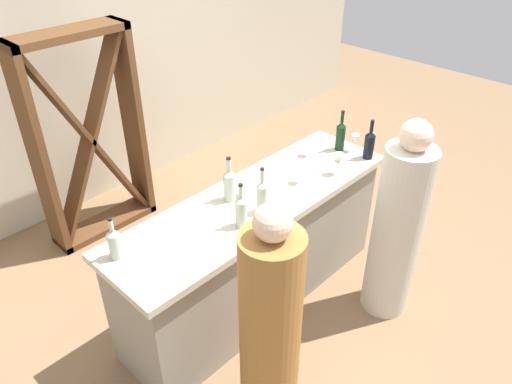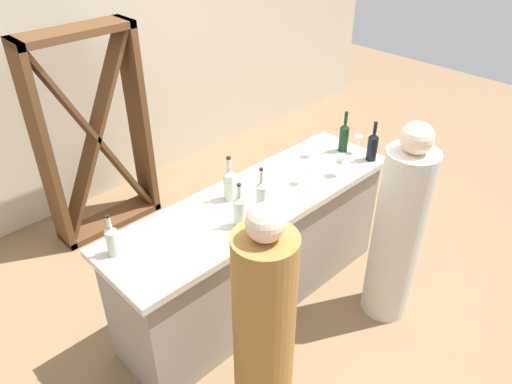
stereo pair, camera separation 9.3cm
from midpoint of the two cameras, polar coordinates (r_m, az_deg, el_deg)
ground_plane at (r=3.91m, az=0.70°, el=-12.08°), size 12.00×12.00×0.00m
back_wall at (r=4.78m, az=-18.73°, el=14.79°), size 8.00×0.10×2.80m
bar_counter at (r=3.59m, az=0.75°, el=-6.83°), size 2.24×0.66×0.93m
wine_rack at (r=4.37m, az=-17.81°, el=6.17°), size 0.94×0.28×1.81m
wine_bottle_leftmost_clear_pale at (r=2.90m, az=-15.58°, el=-5.39°), size 0.07×0.07×0.28m
wine_bottle_second_left_clear_pale at (r=3.00m, az=-1.07°, el=-2.13°), size 0.08×0.08×0.31m
wine_bottle_center_clear_pale at (r=3.24m, az=-2.31°, el=0.99°), size 0.08×0.08×0.32m
wine_bottle_second_right_clear_pale at (r=3.11m, az=1.46°, el=-0.46°), size 0.07×0.07×0.33m
wine_bottle_rightmost_dark_green at (r=3.90m, az=10.91°, el=6.40°), size 0.07×0.07×0.33m
wine_bottle_far_right_near_black at (r=3.82m, az=14.14°, el=5.27°), size 0.08×0.08×0.32m
wine_glass_near_left at (r=3.58m, az=10.56°, el=3.47°), size 0.08×0.08×0.16m
wine_glass_near_center at (r=3.45m, az=6.41°, el=2.48°), size 0.07×0.07×0.15m
wine_glass_near_right at (r=3.91m, az=12.55°, el=5.86°), size 0.06×0.06×0.14m
wine_glass_far_left at (r=3.29m, az=-0.42°, el=1.24°), size 0.07×0.07×0.15m
wine_glass_far_center at (r=3.80m, az=7.58°, el=5.59°), size 0.08×0.08×0.15m
person_left_guest at (r=3.51m, az=16.98°, el=-4.53°), size 0.35×0.35×1.54m
person_center_guest at (r=2.72m, az=1.95°, el=-16.15°), size 0.41×0.41×1.55m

